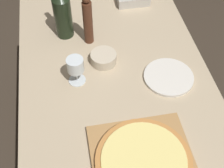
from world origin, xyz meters
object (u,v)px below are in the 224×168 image
at_px(pizza, 144,160).
at_px(small_bowl, 104,58).
at_px(wine_glass, 75,66).
at_px(wine_bottle, 62,13).
at_px(pepper_mill, 88,20).

distance_m(pizza, small_bowl, 0.54).
bearing_deg(wine_glass, small_bowl, 34.47).
relative_size(pizza, small_bowl, 2.90).
distance_m(pizza, wine_glass, 0.49).
bearing_deg(pizza, wine_bottle, 105.89).
relative_size(pizza, wine_bottle, 1.04).
height_order(wine_bottle, pepper_mill, wine_bottle).
height_order(pepper_mill, small_bowl, pepper_mill).
bearing_deg(pepper_mill, wine_glass, -109.42).
distance_m(wine_bottle, small_bowl, 0.30).
bearing_deg(small_bowl, wine_glass, -145.53).
relative_size(wine_bottle, wine_glass, 2.54).
distance_m(pepper_mill, wine_glass, 0.27).
xyz_separation_m(pizza, pepper_mill, (-0.11, 0.70, 0.10)).
height_order(pepper_mill, wine_glass, pepper_mill).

